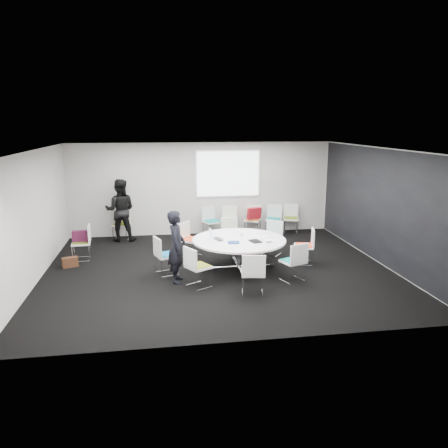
{
  "coord_description": "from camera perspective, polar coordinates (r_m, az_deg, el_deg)",
  "views": [
    {
      "loc": [
        -1.36,
        -9.68,
        3.39
      ],
      "look_at": [
        0.2,
        0.4,
        1.0
      ],
      "focal_mm": 35.0,
      "sensor_mm": 36.0,
      "label": 1
    }
  ],
  "objects": [
    {
      "name": "chair_ring_c",
      "position": [
        11.75,
        0.91,
        -2.19
      ],
      "size": [
        0.5,
        0.49,
        0.88
      ],
      "rotation": [
        0.0,
        0.0,
        3.23
      ],
      "color": "silver",
      "rests_on": "ground"
    },
    {
      "name": "chair_person_back",
      "position": [
        13.26,
        -13.19,
        -0.76
      ],
      "size": [
        0.56,
        0.55,
        0.88
      ],
      "rotation": [
        0.0,
        0.0,
        2.88
      ],
      "color": "silver",
      "rests_on": "ground"
    },
    {
      "name": "person_back",
      "position": [
        12.97,
        -13.4,
        1.77
      ],
      "size": [
        0.93,
        0.75,
        1.81
      ],
      "primitive_type": "imported",
      "rotation": [
        0.0,
        0.0,
        3.06
      ],
      "color": "black",
      "rests_on": "ground"
    },
    {
      "name": "projection_screen",
      "position": [
        13.41,
        0.54,
        6.58
      ],
      "size": [
        1.9,
        0.03,
        1.35
      ],
      "primitive_type": "cube",
      "color": "white",
      "rests_on": "room_shell"
    },
    {
      "name": "chair_back_b",
      "position": [
        13.36,
        0.65,
        -0.3
      ],
      "size": [
        0.56,
        0.55,
        0.88
      ],
      "rotation": [
        0.0,
        0.0,
        2.88
      ],
      "color": "silver",
      "rests_on": "ground"
    },
    {
      "name": "phone",
      "position": [
        9.95,
        5.93,
        -2.36
      ],
      "size": [
        0.15,
        0.1,
        0.01
      ],
      "primitive_type": "cube",
      "rotation": [
        0.0,
        0.0,
        0.25
      ],
      "color": "black",
      "rests_on": "conference_table"
    },
    {
      "name": "laptop",
      "position": [
        10.14,
        -0.48,
        -1.95
      ],
      "size": [
        0.3,
        0.38,
        0.03
      ],
      "primitive_type": "imported",
      "rotation": [
        0.0,
        0.0,
        1.85
      ],
      "color": "#333338",
      "rests_on": "conference_table"
    },
    {
      "name": "laptop_lid",
      "position": [
        10.12,
        -1.71,
        -1.3
      ],
      "size": [
        0.05,
        0.3,
        0.22
      ],
      "primitive_type": "cube",
      "rotation": [
        0.0,
        0.0,
        1.7
      ],
      "color": "silver",
      "rests_on": "conference_table"
    },
    {
      "name": "papers_front",
      "position": [
        10.13,
        6.17,
        -2.11
      ],
      "size": [
        0.31,
        0.22,
        0.0
      ],
      "primitive_type": "cube",
      "rotation": [
        0.0,
        0.0,
        -0.04
      ],
      "color": "white",
      "rests_on": "conference_table"
    },
    {
      "name": "chair_ring_e",
      "position": [
        10.04,
        -7.58,
        -5.02
      ],
      "size": [
        0.58,
        0.58,
        0.88
      ],
      "rotation": [
        0.0,
        0.0,
        5.06
      ],
      "color": "silver",
      "rests_on": "ground"
    },
    {
      "name": "chair_back_c",
      "position": [
        13.53,
        3.75,
        -0.16
      ],
      "size": [
        0.6,
        0.6,
        0.88
      ],
      "rotation": [
        0.0,
        0.0,
        2.71
      ],
      "color": "silver",
      "rests_on": "ground"
    },
    {
      "name": "conference_table",
      "position": [
        10.23,
        1.96,
        -3.03
      ],
      "size": [
        2.18,
        2.18,
        0.73
      ],
      "color": "silver",
      "rests_on": "ground"
    },
    {
      "name": "maroon_bag",
      "position": [
        11.44,
        -18.22,
        -1.51
      ],
      "size": [
        0.41,
        0.16,
        0.28
      ],
      "primitive_type": "cube",
      "rotation": [
        0.0,
        0.0,
        0.04
      ],
      "color": "#47122D",
      "rests_on": "chair_spare_left"
    },
    {
      "name": "red_jacket",
      "position": [
        13.22,
        3.96,
        1.41
      ],
      "size": [
        0.47,
        0.27,
        0.36
      ],
      "primitive_type": "cube",
      "rotation": [
        0.17,
        0.0,
        0.27
      ],
      "color": "maroon",
      "rests_on": "chair_back_c"
    },
    {
      "name": "room_shell",
      "position": [
        9.99,
        -0.25,
        1.7
      ],
      "size": [
        8.08,
        7.08,
        2.88
      ],
      "color": "black",
      "rests_on": "ground"
    },
    {
      "name": "chair_ring_a",
      "position": [
        10.85,
        10.41,
        -3.72
      ],
      "size": [
        0.55,
        0.56,
        0.88
      ],
      "rotation": [
        0.0,
        0.0,
        1.32
      ],
      "color": "silver",
      "rests_on": "ground"
    },
    {
      "name": "person_main",
      "position": [
        9.41,
        -6.22,
        -2.96
      ],
      "size": [
        0.44,
        0.62,
        1.57
      ],
      "primitive_type": "imported",
      "rotation": [
        0.0,
        0.0,
        1.45
      ],
      "color": "black",
      "rests_on": "ground"
    },
    {
      "name": "brown_bag",
      "position": [
        11.11,
        -19.46,
        -4.72
      ],
      "size": [
        0.39,
        0.28,
        0.24
      ],
      "primitive_type": "cube",
      "rotation": [
        0.0,
        0.0,
        0.36
      ],
      "color": "#3D2113",
      "rests_on": "ground"
    },
    {
      "name": "chair_ring_b",
      "position": [
        11.46,
        6.22,
        -2.66
      ],
      "size": [
        0.64,
        0.64,
        0.88
      ],
      "rotation": [
        0.0,
        0.0,
        2.47
      ],
      "color": "silver",
      "rests_on": "ground"
    },
    {
      "name": "chair_ring_d",
      "position": [
        11.28,
        -4.38,
        -2.89
      ],
      "size": [
        0.64,
        0.64,
        0.88
      ],
      "rotation": [
        0.0,
        0.0,
        4.02
      ],
      "color": "silver",
      "rests_on": "ground"
    },
    {
      "name": "cup",
      "position": [
        10.44,
        2.31,
        -1.33
      ],
      "size": [
        0.08,
        0.08,
        0.09
      ],
      "primitive_type": "cylinder",
      "color": "white",
      "rests_on": "conference_table"
    },
    {
      "name": "tablet_folio",
      "position": [
        9.85,
        1.27,
        -2.4
      ],
      "size": [
        0.29,
        0.24,
        0.03
      ],
      "primitive_type": "cube",
      "rotation": [
        0.0,
        0.0,
        -0.16
      ],
      "color": "navy",
      "rests_on": "conference_table"
    },
    {
      "name": "chair_back_a",
      "position": [
        13.27,
        -1.62,
        -0.4
      ],
      "size": [
        0.61,
        0.6,
        0.88
      ],
      "rotation": [
        0.0,
        0.0,
        3.58
      ],
      "color": "silver",
      "rests_on": "ground"
    },
    {
      "name": "chair_back_d",
      "position": [
        13.65,
        6.46,
        -0.1
      ],
      "size": [
        0.6,
        0.59,
        0.88
      ],
      "rotation": [
        0.0,
        0.0,
        2.75
      ],
      "color": "silver",
      "rests_on": "ground"
    },
    {
      "name": "notebook_black",
      "position": [
        9.98,
        4.12,
        -2.25
      ],
      "size": [
        0.29,
        0.34,
        0.02
      ],
      "primitive_type": "cube",
      "rotation": [
        0.0,
        0.0,
        0.25
      ],
      "color": "black",
      "rests_on": "conference_table"
    },
    {
      "name": "chair_ring_g",
      "position": [
        8.84,
        3.8,
        -7.47
      ],
      "size": [
        0.53,
        0.52,
        0.88
      ],
      "rotation": [
        0.0,
        0.0,
        6.12
      ],
      "color": "silver",
      "rests_on": "ground"
    },
    {
      "name": "papers_right",
      "position": [
        10.43,
        4.88,
        -1.63
      ],
      "size": [
        0.33,
        0.26,
        0.0
      ],
      "primitive_type": "cube",
      "rotation": [
        0.0,
        0.0,
        0.19
      ],
      "color": "white",
      "rests_on": "conference_table"
    },
    {
      "name": "chair_ring_h",
      "position": [
        9.64,
        9.0,
        -5.83
      ],
      "size": [
        0.59,
        0.58,
        0.88
      ],
      "rotation": [
        0.0,
        0.0,
        6.64
      ],
      "color": "silver",
      "rests_on": "ground"
    },
    {
      "name": "chair_ring_f",
      "position": [
        9.21,
        -3.41,
        -6.6
      ],
      "size": [
        0.62,
        0.62,
        0.88
      ],
      "rotation": [
        0.0,
        0.0,
        5.23
      ],
      "color": "silver",
      "rests_on": "ground"
    },
    {
      "name": "chair_back_e",
      "position": [
        13.84,
        8.71,
        0.01
      ],
      "size": [
        0.55,
        0.54,
        0.88
      ],
      "rotation": [
        0.0,
        0.0,
        2.91
      ],
      "color": "silver",
      "rests_on": "ground"
    },
    {
      "name": "chair_spare_left",
      "position": [
        11.53,
        -18.02,
        -3.16
      ],
      "size": [
        0.48,
        0.49,
        0.88
      ],
      "rotation": [
        0.0,
        0.0,
        1.64
      ],
      "color": "silver",
      "rests_on": "ground"
    }
  ]
}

